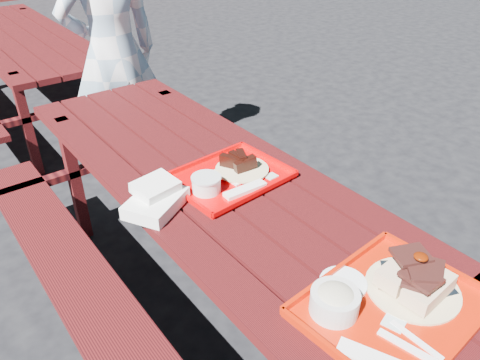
{
  "coord_description": "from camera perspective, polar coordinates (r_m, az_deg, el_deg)",
  "views": [
    {
      "loc": [
        -0.9,
        -1.33,
        1.74
      ],
      "look_at": [
        0.0,
        -0.15,
        0.82
      ],
      "focal_mm": 35.0,
      "sensor_mm": 36.0,
      "label": 1
    }
  ],
  "objects": [
    {
      "name": "far_tray",
      "position": [
        1.86,
        -1.38,
        0.48
      ],
      "size": [
        0.47,
        0.38,
        0.08
      ],
      "color": "#D70002",
      "rests_on": "picnic_table_near"
    },
    {
      "name": "ground",
      "position": [
        2.37,
        -2.28,
        -15.49
      ],
      "size": [
        60.0,
        60.0,
        0.0
      ],
      "primitive_type": "plane",
      "color": "black",
      "rests_on": "ground"
    },
    {
      "name": "person",
      "position": [
        3.14,
        -15.25,
        14.64
      ],
      "size": [
        0.64,
        0.42,
        1.73
      ],
      "primitive_type": "imported",
      "rotation": [
        0.0,
        0.0,
        3.13
      ],
      "color": "#99B7D1",
      "rests_on": "ground"
    },
    {
      "name": "near_tray",
      "position": [
        1.39,
        17.44,
        -13.33
      ],
      "size": [
        0.53,
        0.44,
        0.16
      ],
      "color": "#B51904",
      "rests_on": "picnic_table_near"
    },
    {
      "name": "white_cloth",
      "position": [
        1.73,
        -10.22,
        -2.2
      ],
      "size": [
        0.27,
        0.25,
        0.09
      ],
      "color": "white",
      "rests_on": "picnic_table_near"
    },
    {
      "name": "picnic_table_near",
      "position": [
        1.99,
        -2.62,
        -4.53
      ],
      "size": [
        1.41,
        2.4,
        0.75
      ],
      "color": "#450D0D",
      "rests_on": "ground"
    },
    {
      "name": "picnic_table_far",
      "position": [
        4.39,
        -24.76,
        13.44
      ],
      "size": [
        1.41,
        2.4,
        0.75
      ],
      "color": "#450D0D",
      "rests_on": "ground"
    }
  ]
}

